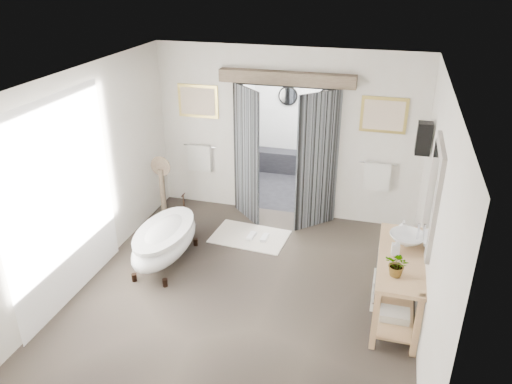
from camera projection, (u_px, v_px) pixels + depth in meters
ground_plane at (244, 293)px, 6.81m from camera, size 5.00×5.00×0.00m
room_shell at (237, 171)px, 5.91m from camera, size 4.52×5.02×2.91m
shower_room at (302, 138)px, 9.90m from camera, size 2.22×2.01×2.51m
back_wall_dressing at (284, 132)px, 8.16m from camera, size 3.82×0.69×2.52m
clawfoot_tub at (165, 240)px, 7.33m from camera, size 0.72×1.61×0.79m
vanity at (396, 280)px, 6.22m from camera, size 0.57×1.60×0.85m
pedestal_mirror at (163, 193)px, 8.49m from camera, size 0.35×0.23×1.18m
rug at (250, 236)px, 8.16m from camera, size 1.26×0.89×0.01m
slippers at (258, 237)px, 8.10m from camera, size 0.33×0.25×0.05m
basin at (407, 239)px, 6.28m from camera, size 0.50×0.50×0.16m
plant at (398, 265)px, 5.64m from camera, size 0.34×0.32×0.30m
soap_bottle_a at (396, 247)px, 6.07m from camera, size 0.10×0.10×0.21m
soap_bottle_b at (403, 226)px, 6.58m from camera, size 0.17×0.17×0.17m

